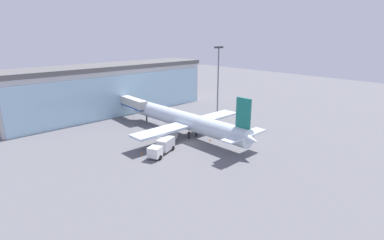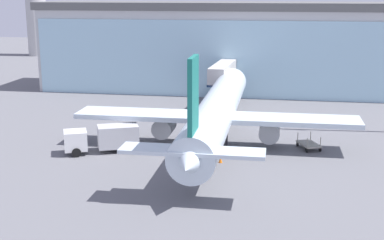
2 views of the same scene
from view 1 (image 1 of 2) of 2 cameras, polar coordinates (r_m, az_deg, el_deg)
The scene contains 9 objects.
ground at distance 64.13m, azimuth -0.44°, elevation -4.36°, with size 240.00×240.00×0.00m, color slate.
terminal_building at distance 90.93m, azimuth -15.38°, elevation 5.77°, with size 60.70×14.54×13.99m.
jet_bridge at distance 82.66m, azimuth -11.49°, elevation 3.27°, with size 2.77×13.45×5.88m.
apron_light_mast at distance 84.98m, azimuth 5.00°, elevation 8.54°, with size 3.20×0.40×19.12m.
airplane at distance 67.77m, azimuth -1.12°, elevation -0.16°, with size 29.22×39.39×11.13m.
catering_truck at distance 58.31m, azimuth -5.67°, elevation -5.04°, with size 7.55×5.06×2.65m.
baggage_cart at distance 74.75m, azimuth 4.60°, elevation -1.00°, with size 2.62×3.21×1.50m.
safety_cone_nose at distance 65.15m, azimuth 3.48°, elevation -3.80°, with size 0.36×0.36×0.55m, color orange.
safety_cone_wingtip at distance 58.69m, azimuth -9.56°, elevation -6.30°, with size 0.36×0.36×0.55m, color orange.
Camera 1 is at (-39.71, -45.08, 22.43)m, focal length 28.00 mm.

